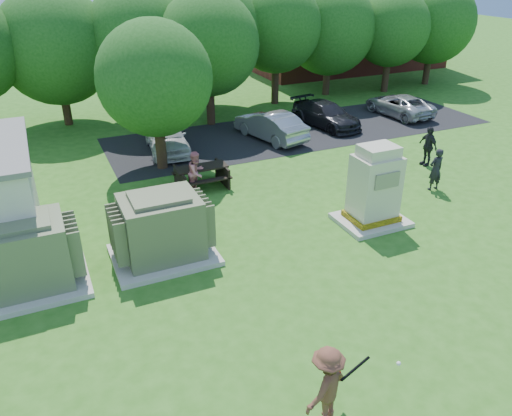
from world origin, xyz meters
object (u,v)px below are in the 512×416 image
car_dark (326,114)px  picnic_table (202,174)px  car_white (166,136)px  car_silver_a (270,125)px  person_by_generator (436,169)px  transformer_right (162,229)px  person_at_picnic (196,173)px  car_silver_b (399,105)px  transformer_left (25,257)px  generator_cabinet (374,190)px  person_walking_right (428,146)px  batter (327,386)px

car_dark → picnic_table: bearing=-161.0°
car_white → car_silver_a: 5.12m
person_by_generator → car_silver_a: bearing=-68.5°
transformer_right → person_at_picnic: size_ratio=1.80×
picnic_table → car_silver_b: 14.17m
transformer_right → picnic_table: size_ratio=1.50×
transformer_left → car_silver_a: bearing=36.8°
transformer_right → car_silver_a: transformer_right is taller
transformer_right → person_by_generator: size_ratio=1.80×
generator_cabinet → car_silver_b: (9.06, 9.93, -0.61)m
transformer_right → car_white: (2.53, 8.92, -0.25)m
person_at_picnic → car_white: 4.99m
picnic_table → car_silver_b: (13.34, 4.80, 0.06)m
transformer_left → person_walking_right: size_ratio=1.75×
car_white → car_silver_b: (13.50, 0.29, -0.12)m
generator_cabinet → car_dark: 10.77m
car_dark → person_walking_right: bearing=-91.1°
transformer_right → car_white: transformer_right is taller
batter → person_walking_right: 14.58m
transformer_left → generator_cabinet: (10.67, -0.73, 0.23)m
transformer_right → batter: 7.14m
person_walking_right → car_dark: (-1.04, 6.53, -0.23)m
generator_cabinet → car_white: 10.63m
transformer_right → transformer_left: bearing=180.0°
picnic_table → car_dark: (8.52, 4.76, 0.10)m
person_walking_right → car_silver_a: bearing=-141.6°
car_white → car_silver_b: bearing=7.7°
person_by_generator → generator_cabinet: bearing=18.0°
batter → car_white: size_ratio=0.41×
car_dark → car_silver_b: (4.82, 0.05, -0.04)m
batter → person_by_generator: size_ratio=1.04×
person_at_picnic → car_dark: bearing=-7.8°
picnic_table → transformer_left: bearing=-145.5°
generator_cabinet → picnic_table: (-4.27, 5.13, -0.66)m
transformer_right → person_at_picnic: 4.58m
generator_cabinet → car_dark: bearing=66.8°
transformer_left → transformer_right: size_ratio=1.00×
person_at_picnic → car_white: (0.18, 4.99, -0.12)m
car_white → car_dark: car_white is taller
batter → person_at_picnic: (1.03, 10.94, -0.03)m
person_by_generator → car_white: 11.78m
person_by_generator → car_silver_a: (-3.13, 7.98, -0.14)m
car_silver_b → car_silver_a: bearing=0.6°
transformer_right → person_walking_right: bearing=12.1°
transformer_right → picnic_table: 5.18m
transformer_right → car_dark: size_ratio=0.69×
transformer_left → person_at_picnic: bearing=33.0°
person_by_generator → car_silver_b: person_by_generator is taller
picnic_table → car_dark: car_dark is taller
car_white → batter: bearing=-87.9°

